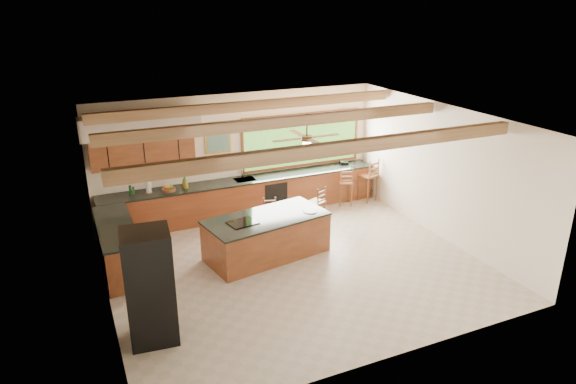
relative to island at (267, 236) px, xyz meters
name	(u,v)px	position (x,y,z in m)	size (l,w,h in m)	color
ground	(294,264)	(0.36, -0.60, -0.44)	(7.20, 7.20, 0.00)	#C1AFA0
room_shell	(273,153)	(0.19, 0.05, 1.77)	(7.27, 6.54, 3.02)	white
counter_run	(218,207)	(-0.46, 1.92, 0.02)	(7.12, 3.10, 1.25)	brown
island	(267,236)	(0.00, 0.00, 0.00)	(2.70, 1.61, 0.90)	brown
refrigerator	(150,287)	(-2.69, -1.90, 0.49)	(0.79, 0.78, 1.86)	black
bar_stool_a	(270,212)	(0.46, 0.95, 0.12)	(0.41, 0.41, 0.95)	brown
bar_stool_b	(317,203)	(1.68, 0.95, 0.13)	(0.46, 0.46, 0.97)	brown
bar_stool_c	(347,183)	(2.96, 1.79, 0.17)	(0.48, 0.48, 1.04)	brown
bar_stool_d	(370,176)	(3.66, 1.79, 0.26)	(0.51, 0.51, 1.19)	brown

